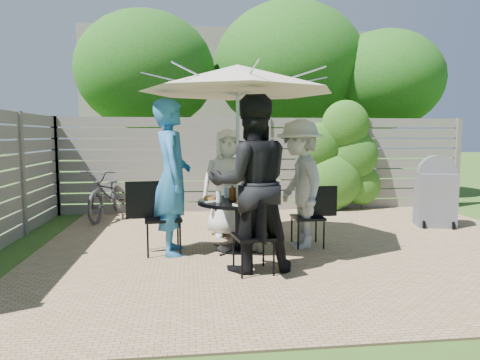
{
  "coord_description": "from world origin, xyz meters",
  "views": [
    {
      "loc": [
        -1.54,
        -5.28,
        1.5
      ],
      "look_at": [
        -0.87,
        0.33,
        0.91
      ],
      "focal_mm": 32.0,
      "sensor_mm": 36.0,
      "label": 1
    }
  ],
  "objects": [
    {
      "name": "patio_table",
      "position": [
        -0.92,
        0.13,
        0.46
      ],
      "size": [
        1.07,
        1.07,
        0.66
      ],
      "rotation": [
        0.0,
        0.0,
        0.06
      ],
      "color": "black",
      "rests_on": "ground"
    },
    {
      "name": "syrup_jug",
      "position": [
        -0.98,
        0.18,
        0.74
      ],
      "size": [
        0.09,
        0.09,
        0.16
      ],
      "primitive_type": "cylinder",
      "color": "#59280C",
      "rests_on": "patio_table"
    },
    {
      "name": "chair_back",
      "position": [
        -0.98,
        1.1,
        0.28
      ],
      "size": [
        0.47,
        0.68,
        0.91
      ],
      "rotation": [
        0.0,
        0.0,
        4.79
      ],
      "color": "black",
      "rests_on": "ground"
    },
    {
      "name": "glass_front",
      "position": [
        -0.8,
        -0.12,
        0.73
      ],
      "size": [
        0.07,
        0.07,
        0.14
      ],
      "primitive_type": "cylinder",
      "color": "silver",
      "rests_on": "patio_table"
    },
    {
      "name": "glass_left",
      "position": [
        -1.17,
        0.01,
        0.73
      ],
      "size": [
        0.07,
        0.07,
        0.14
      ],
      "primitive_type": "cylinder",
      "color": "silver",
      "rests_on": "patio_table"
    },
    {
      "name": "backyard_envelope",
      "position": [
        0.09,
        10.29,
        2.61
      ],
      "size": [
        60.0,
        60.0,
        5.0
      ],
      "color": "#39591B",
      "rests_on": "ground"
    },
    {
      "name": "bicycle",
      "position": [
        -2.99,
        2.6,
        0.45
      ],
      "size": [
        0.89,
        1.8,
        0.9
      ],
      "primitive_type": "imported",
      "rotation": [
        0.0,
        0.0,
        -0.18
      ],
      "color": "#333338",
      "rests_on": "ground"
    },
    {
      "name": "person_left",
      "position": [
        -1.75,
        0.08,
        0.97
      ],
      "size": [
        0.51,
        0.74,
        1.94
      ],
      "primitive_type": "imported",
      "rotation": [
        0.0,
        0.0,
        7.92
      ],
      "color": "teal",
      "rests_on": "ground"
    },
    {
      "name": "bbq_grill",
      "position": [
        2.44,
        1.19,
        0.54
      ],
      "size": [
        0.68,
        0.58,
        1.18
      ],
      "rotation": [
        0.0,
        0.0,
        -0.28
      ],
      "color": "#5A5A5F",
      "rests_on": "ground"
    },
    {
      "name": "glass_back",
      "position": [
        -1.04,
        0.39,
        0.73
      ],
      "size": [
        0.07,
        0.07,
        0.14
      ],
      "primitive_type": "cylinder",
      "color": "silver",
      "rests_on": "patio_table"
    },
    {
      "name": "plate_extra",
      "position": [
        -0.72,
        -0.16,
        0.69
      ],
      "size": [
        0.24,
        0.24,
        0.06
      ],
      "color": "white",
      "rests_on": "patio_table"
    },
    {
      "name": "plate_back",
      "position": [
        -0.94,
        0.49,
        0.69
      ],
      "size": [
        0.26,
        0.26,
        0.06
      ],
      "color": "white",
      "rests_on": "patio_table"
    },
    {
      "name": "chair_front",
      "position": [
        -0.86,
        -0.83,
        0.25
      ],
      "size": [
        0.46,
        0.63,
        0.84
      ],
      "rotation": [
        0.0,
        0.0,
        1.72
      ],
      "color": "black",
      "rests_on": "ground"
    },
    {
      "name": "person_front",
      "position": [
        -0.87,
        -0.7,
        0.97
      ],
      "size": [
        0.99,
        0.79,
        1.93
      ],
      "primitive_type": "imported",
      "rotation": [
        0.0,
        0.0,
        3.21
      ],
      "color": "black",
      "rests_on": "ground"
    },
    {
      "name": "chair_left",
      "position": [
        -1.88,
        0.07,
        0.28
      ],
      "size": [
        0.7,
        0.49,
        0.94
      ],
      "rotation": [
        0.0,
        0.0,
        6.38
      ],
      "color": "black",
      "rests_on": "ground"
    },
    {
      "name": "plate_front",
      "position": [
        -0.9,
        -0.23,
        0.69
      ],
      "size": [
        0.26,
        0.26,
        0.06
      ],
      "color": "white",
      "rests_on": "patio_table"
    },
    {
      "name": "person_right",
      "position": [
        -0.09,
        0.19,
        0.86
      ],
      "size": [
        0.7,
        1.14,
        1.71
      ],
      "primitive_type": "imported",
      "rotation": [
        0.0,
        0.0,
        4.78
      ],
      "color": "#A5A6A2",
      "rests_on": "ground"
    },
    {
      "name": "coffee_cup",
      "position": [
        -0.84,
        0.36,
        0.72
      ],
      "size": [
        0.08,
        0.08,
        0.12
      ],
      "primitive_type": "cylinder",
      "color": "#C6B293",
      "rests_on": "patio_table"
    },
    {
      "name": "person_back",
      "position": [
        -0.97,
        0.96,
        0.8
      ],
      "size": [
        0.81,
        0.56,
        1.6
      ],
      "primitive_type": "imported",
      "rotation": [
        0.0,
        0.0,
        6.35
      ],
      "color": "silver",
      "rests_on": "ground"
    },
    {
      "name": "plate_right",
      "position": [
        -0.56,
        0.16,
        0.69
      ],
      "size": [
        0.26,
        0.26,
        0.06
      ],
      "color": "white",
      "rests_on": "patio_table"
    },
    {
      "name": "chair_right",
      "position": [
        0.04,
        0.19,
        0.25
      ],
      "size": [
        0.6,
        0.4,
        0.83
      ],
      "rotation": [
        0.0,
        0.0,
        3.15
      ],
      "color": "black",
      "rests_on": "ground"
    },
    {
      "name": "plate_left",
      "position": [
        -1.28,
        0.11,
        0.69
      ],
      "size": [
        0.26,
        0.26,
        0.06
      ],
      "color": "white",
      "rests_on": "patio_table"
    },
    {
      "name": "umbrella",
      "position": [
        -0.92,
        0.13,
        2.2
      ],
      "size": [
        2.6,
        2.6,
        2.38
      ],
      "rotation": [
        0.0,
        0.0,
        0.06
      ],
      "color": "silver",
      "rests_on": "ground"
    }
  ]
}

